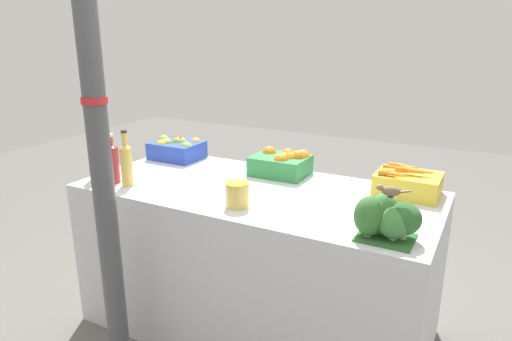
{
  "coord_description": "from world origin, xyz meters",
  "views": [
    {
      "loc": [
        1.07,
        -1.99,
        1.62
      ],
      "look_at": [
        0.0,
        0.0,
        0.94
      ],
      "focal_mm": 32.0,
      "sensor_mm": 36.0,
      "label": 1
    }
  ],
  "objects_px": {
    "broccoli_pile": "(387,218)",
    "juice_bottle_ruby": "(112,162)",
    "support_pole": "(97,124)",
    "juice_bottle_cloudy": "(97,160)",
    "juice_bottle_golden": "(126,163)",
    "orange_crate": "(284,162)",
    "carrot_crate": "(408,183)",
    "apple_crate": "(177,148)",
    "sparrow_bird": "(390,191)",
    "pickle_jar": "(237,194)"
  },
  "relations": [
    {
      "from": "broccoli_pile",
      "to": "juice_bottle_ruby",
      "type": "relative_size",
      "value": 0.94
    },
    {
      "from": "support_pole",
      "to": "juice_bottle_cloudy",
      "type": "xyz_separation_m",
      "value": [
        -0.41,
        0.35,
        -0.3
      ]
    },
    {
      "from": "broccoli_pile",
      "to": "juice_bottle_golden",
      "type": "height_order",
      "value": "juice_bottle_golden"
    },
    {
      "from": "orange_crate",
      "to": "carrot_crate",
      "type": "bearing_deg",
      "value": -0.85
    },
    {
      "from": "apple_crate",
      "to": "juice_bottle_cloudy",
      "type": "xyz_separation_m",
      "value": [
        -0.12,
        -0.56,
        0.04
      ]
    },
    {
      "from": "apple_crate",
      "to": "juice_bottle_golden",
      "type": "xyz_separation_m",
      "value": [
        0.1,
        -0.56,
        0.06
      ]
    },
    {
      "from": "juice_bottle_cloudy",
      "to": "carrot_crate",
      "type": "bearing_deg",
      "value": 19.67
    },
    {
      "from": "carrot_crate",
      "to": "juice_bottle_golden",
      "type": "xyz_separation_m",
      "value": [
        -1.35,
        -0.56,
        0.06
      ]
    },
    {
      "from": "juice_bottle_ruby",
      "to": "sparrow_bird",
      "type": "distance_m",
      "value": 1.48
    },
    {
      "from": "sparrow_bird",
      "to": "orange_crate",
      "type": "bearing_deg",
      "value": -52.46
    },
    {
      "from": "support_pole",
      "to": "juice_bottle_golden",
      "type": "xyz_separation_m",
      "value": [
        -0.19,
        0.35,
        -0.28
      ]
    },
    {
      "from": "orange_crate",
      "to": "juice_bottle_ruby",
      "type": "height_order",
      "value": "juice_bottle_ruby"
    },
    {
      "from": "support_pole",
      "to": "pickle_jar",
      "type": "xyz_separation_m",
      "value": [
        0.48,
        0.36,
        -0.35
      ]
    },
    {
      "from": "orange_crate",
      "to": "juice_bottle_golden",
      "type": "distance_m",
      "value": 0.87
    },
    {
      "from": "apple_crate",
      "to": "pickle_jar",
      "type": "relative_size",
      "value": 2.62
    },
    {
      "from": "apple_crate",
      "to": "juice_bottle_ruby",
      "type": "relative_size",
      "value": 1.14
    },
    {
      "from": "orange_crate",
      "to": "sparrow_bird",
      "type": "distance_m",
      "value": 0.94
    },
    {
      "from": "juice_bottle_cloudy",
      "to": "pickle_jar",
      "type": "height_order",
      "value": "juice_bottle_cloudy"
    },
    {
      "from": "juice_bottle_cloudy",
      "to": "juice_bottle_ruby",
      "type": "height_order",
      "value": "juice_bottle_ruby"
    },
    {
      "from": "sparrow_bird",
      "to": "pickle_jar",
      "type": "bearing_deg",
      "value": -15.58
    },
    {
      "from": "juice_bottle_cloudy",
      "to": "sparrow_bird",
      "type": "xyz_separation_m",
      "value": [
        1.59,
        -0.01,
        0.09
      ]
    },
    {
      "from": "sparrow_bird",
      "to": "broccoli_pile",
      "type": "bearing_deg",
      "value": -95.5
    },
    {
      "from": "orange_crate",
      "to": "juice_bottle_cloudy",
      "type": "xyz_separation_m",
      "value": [
        -0.87,
        -0.57,
        0.04
      ]
    },
    {
      "from": "apple_crate",
      "to": "sparrow_bird",
      "type": "distance_m",
      "value": 1.59
    },
    {
      "from": "apple_crate",
      "to": "pickle_jar",
      "type": "distance_m",
      "value": 0.95
    },
    {
      "from": "broccoli_pile",
      "to": "support_pole",
      "type": "bearing_deg",
      "value": -163.89
    },
    {
      "from": "juice_bottle_cloudy",
      "to": "orange_crate",
      "type": "bearing_deg",
      "value": 33.15
    },
    {
      "from": "support_pole",
      "to": "juice_bottle_ruby",
      "type": "height_order",
      "value": "support_pole"
    },
    {
      "from": "pickle_jar",
      "to": "apple_crate",
      "type": "bearing_deg",
      "value": 144.86
    },
    {
      "from": "apple_crate",
      "to": "orange_crate",
      "type": "xyz_separation_m",
      "value": [
        0.76,
        0.01,
        0.01
      ]
    },
    {
      "from": "broccoli_pile",
      "to": "sparrow_bird",
      "type": "distance_m",
      "value": 0.12
    },
    {
      "from": "carrot_crate",
      "to": "sparrow_bird",
      "type": "bearing_deg",
      "value": -87.39
    },
    {
      "from": "pickle_jar",
      "to": "support_pole",
      "type": "bearing_deg",
      "value": -143.07
    },
    {
      "from": "orange_crate",
      "to": "broccoli_pile",
      "type": "height_order",
      "value": "broccoli_pile"
    },
    {
      "from": "juice_bottle_cloudy",
      "to": "broccoli_pile",
      "type": "bearing_deg",
      "value": -0.28
    },
    {
      "from": "juice_bottle_cloudy",
      "to": "sparrow_bird",
      "type": "height_order",
      "value": "juice_bottle_cloudy"
    },
    {
      "from": "juice_bottle_cloudy",
      "to": "juice_bottle_ruby",
      "type": "bearing_deg",
      "value": 0.0
    },
    {
      "from": "orange_crate",
      "to": "sparrow_bird",
      "type": "xyz_separation_m",
      "value": [
        0.72,
        -0.58,
        0.13
      ]
    },
    {
      "from": "support_pole",
      "to": "broccoli_pile",
      "type": "relative_size",
      "value": 9.81
    },
    {
      "from": "sparrow_bird",
      "to": "juice_bottle_cloudy",
      "type": "bearing_deg",
      "value": -13.9
    },
    {
      "from": "pickle_jar",
      "to": "sparrow_bird",
      "type": "bearing_deg",
      "value": -2.21
    },
    {
      "from": "juice_bottle_golden",
      "to": "apple_crate",
      "type": "bearing_deg",
      "value": 100.58
    },
    {
      "from": "juice_bottle_golden",
      "to": "pickle_jar",
      "type": "height_order",
      "value": "juice_bottle_golden"
    },
    {
      "from": "orange_crate",
      "to": "pickle_jar",
      "type": "relative_size",
      "value": 2.62
    },
    {
      "from": "support_pole",
      "to": "juice_bottle_ruby",
      "type": "relative_size",
      "value": 9.21
    },
    {
      "from": "orange_crate",
      "to": "juice_bottle_ruby",
      "type": "distance_m",
      "value": 0.95
    },
    {
      "from": "broccoli_pile",
      "to": "juice_bottle_ruby",
      "type": "bearing_deg",
      "value": 179.7
    },
    {
      "from": "carrot_crate",
      "to": "juice_bottle_golden",
      "type": "distance_m",
      "value": 1.46
    },
    {
      "from": "broccoli_pile",
      "to": "juice_bottle_golden",
      "type": "xyz_separation_m",
      "value": [
        -1.37,
        0.01,
        0.04
      ]
    },
    {
      "from": "support_pole",
      "to": "pickle_jar",
      "type": "height_order",
      "value": "support_pole"
    }
  ]
}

